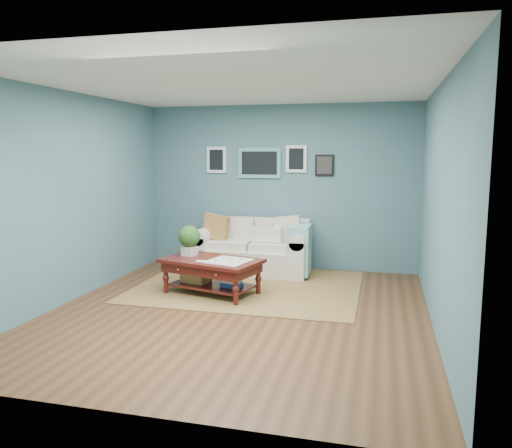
% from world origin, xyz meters
% --- Properties ---
extents(room_shell, '(5.00, 5.02, 2.70)m').
position_xyz_m(room_shell, '(-0.01, 0.06, 1.36)').
color(room_shell, brown).
rests_on(room_shell, ground).
extents(area_rug, '(3.15, 2.52, 0.01)m').
position_xyz_m(area_rug, '(-0.18, 1.15, 0.01)').
color(area_rug, brown).
rests_on(area_rug, ground).
extents(loveseat, '(1.86, 0.84, 0.96)m').
position_xyz_m(loveseat, '(-0.26, 2.02, 0.39)').
color(loveseat, beige).
rests_on(loveseat, ground).
extents(coffee_table, '(1.45, 1.07, 0.91)m').
position_xyz_m(coffee_table, '(-0.63, 0.69, 0.40)').
color(coffee_table, '#370E09').
rests_on(coffee_table, ground).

